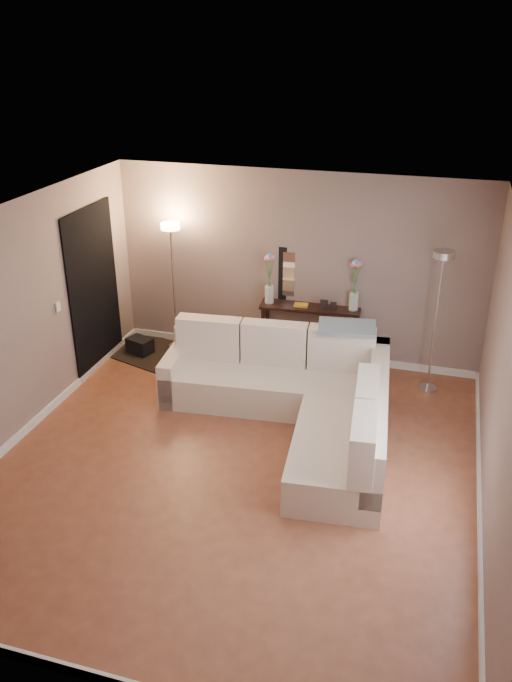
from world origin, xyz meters
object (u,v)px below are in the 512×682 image
(sectional_sofa, at_px, (299,395))
(floor_lamp_unlit, at_px, (439,294))
(console_table, at_px, (303,330))
(floor_lamp_lit, at_px, (172,262))

(sectional_sofa, xyz_separation_m, floor_lamp_unlit, (1.42, 1.22, 0.96))
(console_table, xyz_separation_m, floor_lamp_lit, (-1.85, -0.10, 0.83))
(console_table, bearing_deg, sectional_sofa, -79.10)
(floor_lamp_lit, bearing_deg, sectional_sofa, -34.36)
(floor_lamp_lit, bearing_deg, console_table, 3.22)
(sectional_sofa, height_order, console_table, sectional_sofa)
(floor_lamp_lit, relative_size, floor_lamp_unlit, 1.00)
(console_table, height_order, floor_lamp_lit, floor_lamp_lit)
(floor_lamp_lit, xyz_separation_m, floor_lamp_unlit, (3.57, -0.25, 0.01))
(floor_lamp_lit, height_order, floor_lamp_unlit, floor_lamp_unlit)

